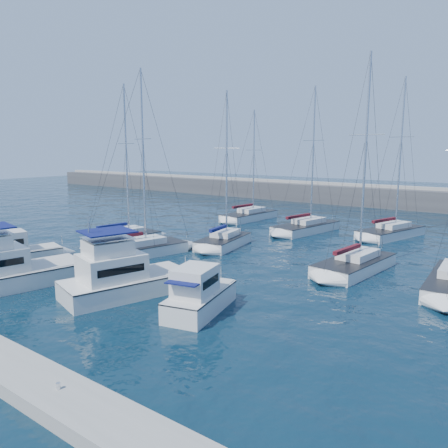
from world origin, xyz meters
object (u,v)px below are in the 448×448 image
Objects in this scene: motor_yacht_stbd_inner at (121,278)px; sailboat_back_b at (306,227)px; sailboat_mid_a at (124,238)px; sailboat_mid_b at (138,250)px; sailboat_mid_d at (355,264)px; motor_yacht_port_inner at (0,272)px; motor_yacht_stbd_outer at (199,297)px; sailboat_mid_c at (224,241)px; motor_yacht_port_outer at (12,254)px; sailboat_back_c at (391,232)px; sailboat_back_a at (249,216)px.

sailboat_back_b reaches higher than motor_yacht_stbd_inner.
sailboat_mid_b is at bearing -20.58° from sailboat_mid_a.
sailboat_back_b is at bearing 135.87° from sailboat_mid_d.
motor_yacht_port_inner is 1.78× the size of motor_yacht_stbd_outer.
sailboat_mid_d is (13.05, -0.84, -0.01)m from sailboat_mid_c.
sailboat_mid_a is at bearing 118.28° from motor_yacht_port_inner.
sailboat_mid_c is (8.66, 4.79, 0.00)m from sailboat_mid_a.
sailboat_mid_c is at bearing 88.53° from motor_yacht_port_inner.
motor_yacht_port_outer is 0.48× the size of sailboat_mid_c.
sailboat_back_c is at bearing 76.09° from motor_yacht_port_inner.
sailboat_back_a is at bearing 99.91° from motor_yacht_port_outer.
motor_yacht_stbd_outer is (13.40, 4.53, -0.19)m from motor_yacht_port_inner.
motor_yacht_stbd_inner is 0.53× the size of sailboat_mid_d.
motor_yacht_stbd_outer is 0.41× the size of sailboat_back_a.
sailboat_mid_d is at bearing -67.52° from sailboat_back_c.
sailboat_mid_a reaches higher than motor_yacht_port_outer.
sailboat_mid_a is at bearing 137.53° from motor_yacht_stbd_outer.
sailboat_back_c reaches higher than motor_yacht_port_inner.
sailboat_mid_a is 0.93× the size of sailboat_back_c.
sailboat_back_a is at bearing 104.47° from sailboat_mid_c.
motor_yacht_stbd_inner is 15.60m from sailboat_mid_a.
sailboat_back_c is (15.32, 21.51, 0.01)m from sailboat_mid_b.
motor_yacht_port_inner is at bearing -175.08° from motor_yacht_stbd_outer.
sailboat_mid_d is at bearing 71.75° from motor_yacht_stbd_inner.
motor_yacht_port_outer is at bearing -140.50° from sailboat_mid_d.
sailboat_back_c is at bearing 40.85° from sailboat_mid_c.
sailboat_mid_d is at bearing -33.03° from sailboat_back_a.
sailboat_back_c reaches higher than motor_yacht_stbd_outer.
sailboat_mid_c is 0.91× the size of sailboat_back_b.
motor_yacht_port_inner and motor_yacht_stbd_inner have the same top height.
motor_yacht_stbd_inner is 17.39m from sailboat_mid_d.
sailboat_mid_d reaches higher than sailboat_back_b.
motor_yacht_stbd_outer is 26.39m from sailboat_back_b.
sailboat_back_b is 8.87m from sailboat_back_c.
motor_yacht_port_inner reaches higher than motor_yacht_port_outer.
sailboat_back_c reaches higher than sailboat_mid_c.
sailboat_mid_b reaches higher than sailboat_back_a.
sailboat_mid_d is 1.14× the size of sailboat_back_a.
motor_yacht_stbd_inner is 0.59× the size of sailboat_mid_c.
sailboat_back_b is at bearing 64.85° from sailboat_mid_c.
sailboat_back_c is (2.63, 28.52, -0.40)m from motor_yacht_stbd_outer.
sailboat_mid_d is at bearing -39.53° from sailboat_back_b.
motor_yacht_stbd_inner is 15.39m from sailboat_mid_c.
sailboat_mid_c is 18.21m from sailboat_back_c.
sailboat_back_a reaches higher than motor_yacht_port_outer.
sailboat_mid_b is at bearing 98.45° from motor_yacht_port_inner.
sailboat_back_c reaches higher than sailboat_mid_a.
motor_yacht_port_inner is at bearing -113.40° from sailboat_mid_c.
sailboat_back_a is at bearing 91.84° from sailboat_mid_a.
sailboat_back_c is at bearing 68.56° from sailboat_mid_b.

